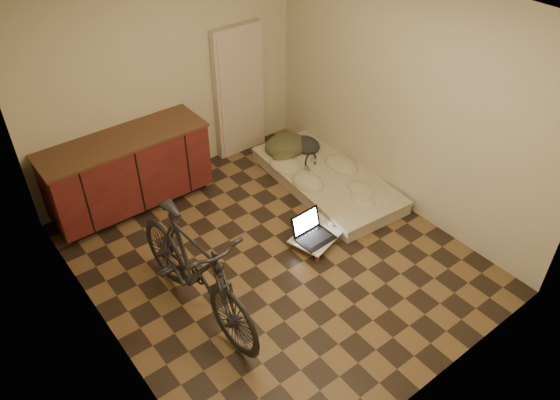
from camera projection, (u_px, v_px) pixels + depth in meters
room_shell at (272, 153)px, 4.94m from camera, size 3.50×4.00×2.60m
cabinets at (128, 172)px, 6.15m from camera, size 1.84×0.62×0.91m
appliance_panel at (239, 92)px, 6.89m from camera, size 0.70×0.10×1.70m
bicycle at (194, 264)px, 4.79m from camera, size 0.63×1.89×1.21m
futon at (327, 179)px, 6.70m from camera, size 1.11×2.07×0.17m
clothing_pile at (291, 140)px, 7.01m from camera, size 0.66×0.57×0.25m
headphones at (311, 161)px, 6.71m from camera, size 0.30×0.29×0.17m
lap_desk at (319, 234)px, 5.88m from camera, size 0.70×0.55×0.10m
laptop at (312, 233)px, 5.80m from camera, size 0.39×0.35×0.26m
mouse at (330, 224)px, 5.97m from camera, size 0.07×0.11×0.04m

